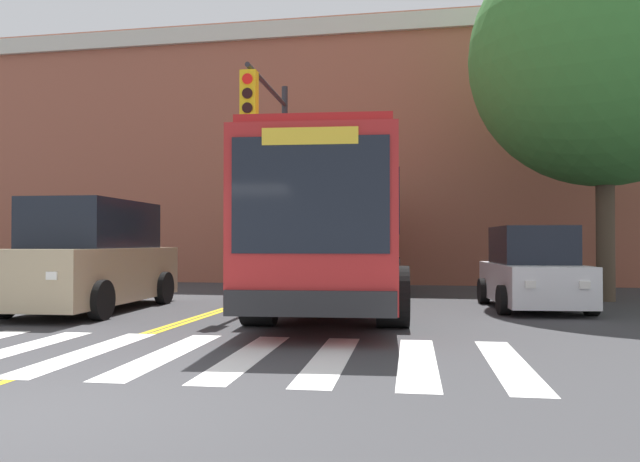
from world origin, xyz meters
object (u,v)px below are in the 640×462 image
Objects in this scene: city_bus at (340,227)px; car_tan_near_lane at (93,259)px; traffic_light_overhead at (272,147)px; street_tree_curbside_large at (604,55)px; car_white_far_lane at (532,271)px.

car_tan_near_lane is (-5.05, -2.15, -0.70)m from city_bus.
traffic_light_overhead reaches higher than car_tan_near_lane.
car_tan_near_lane is 13.18m from street_tree_curbside_large.
traffic_light_overhead is at bearing 34.21° from car_tan_near_lane.
city_bus is 7.98m from street_tree_curbside_large.
street_tree_curbside_large reaches higher than car_white_far_lane.
car_white_far_lane is (4.27, -0.12, -0.98)m from city_bus.
car_tan_near_lane is at bearing -156.97° from city_bus.
car_white_far_lane is 0.70× the size of traffic_light_overhead.
street_tree_curbside_large reaches higher than city_bus.
street_tree_curbside_large is at bearing 20.55° from car_tan_near_lane.
street_tree_curbside_large reaches higher than traffic_light_overhead.
car_tan_near_lane is 0.91× the size of traffic_light_overhead.
city_bus is at bearing -4.37° from traffic_light_overhead.
street_tree_curbside_large is at bearing 47.19° from car_white_far_lane.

